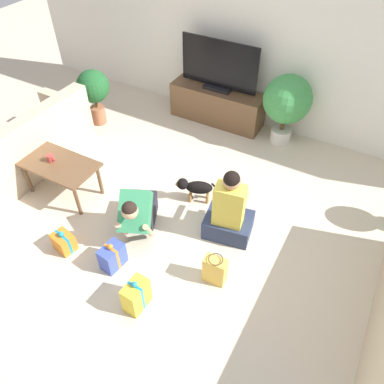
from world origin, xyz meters
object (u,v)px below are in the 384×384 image
at_px(tv, 219,68).
at_px(person_sitting, 229,213).
at_px(gift_bag_a, 215,270).
at_px(gift_box_b, 112,256).
at_px(dog, 195,187).
at_px(potted_plant_back_right, 287,102).
at_px(tv_console, 217,105).
at_px(gift_box_a, 136,295).
at_px(potted_plant_corner_left, 94,89).
at_px(mug, 50,158).
at_px(sofa_left, 20,151).
at_px(person_kneeling, 138,212).
at_px(gift_box_c, 64,242).
at_px(coffee_table, 60,167).

distance_m(tv, person_sitting, 2.41).
bearing_deg(gift_bag_a, gift_box_b, -160.84).
bearing_deg(dog, gift_bag_a, 15.25).
bearing_deg(gift_bag_a, tv, 116.03).
height_order(potted_plant_back_right, dog, potted_plant_back_right).
bearing_deg(tv, dog, -71.99).
bearing_deg(gift_box_b, tv_console, 95.48).
xyz_separation_m(gift_box_a, gift_box_b, (-0.49, 0.26, -0.02)).
distance_m(tv_console, potted_plant_corner_left, 1.87).
height_order(dog, mug, mug).
bearing_deg(dog, person_sitting, 39.73).
distance_m(sofa_left, person_kneeling, 2.00).
height_order(sofa_left, person_kneeling, sofa_left).
height_order(potted_plant_corner_left, gift_box_c, potted_plant_corner_left).
distance_m(tv, person_kneeling, 2.57).
bearing_deg(gift_box_c, gift_box_b, 8.02).
xyz_separation_m(gift_box_b, gift_bag_a, (1.01, 0.35, 0.03)).
distance_m(tv, gift_box_b, 3.12).
height_order(potted_plant_corner_left, person_sitting, person_sitting).
distance_m(coffee_table, potted_plant_back_right, 3.11).
bearing_deg(dog, gift_box_a, -15.48).
relative_size(potted_plant_corner_left, person_sitting, 0.92).
relative_size(person_sitting, dog, 1.93).
distance_m(tv_console, tv, 0.60).
xyz_separation_m(sofa_left, tv_console, (1.73, 2.34, -0.03)).
xyz_separation_m(coffee_table, gift_bag_a, (2.22, -0.25, -0.25)).
bearing_deg(person_sitting, tv, -70.61).
xyz_separation_m(tv, gift_box_c, (-0.31, -3.10, -0.77)).
height_order(tv_console, gift_box_b, tv_console).
height_order(coffee_table, person_sitting, person_sitting).
distance_m(tv_console, gift_box_b, 3.04).
distance_m(dog, gift_box_b, 1.31).
height_order(coffee_table, gift_box_c, coffee_table).
relative_size(gift_box_c, gift_bag_a, 0.76).
xyz_separation_m(dog, gift_box_c, (-0.88, -1.36, -0.10)).
xyz_separation_m(tv_console, person_sitting, (1.15, -2.04, 0.07)).
height_order(gift_box_a, gift_box_c, gift_box_a).
height_order(tv, gift_box_c, tv).
relative_size(potted_plant_back_right, person_kneeling, 1.30).
distance_m(person_kneeling, gift_box_c, 0.86).
bearing_deg(dog, tv_console, 174.67).
bearing_deg(person_sitting, mug, -0.02).
relative_size(person_kneeling, gift_box_b, 2.38).
relative_size(sofa_left, gift_bag_a, 5.89).
distance_m(potted_plant_back_right, gift_box_b, 3.11).
relative_size(coffee_table, gift_box_c, 3.47).
xyz_separation_m(potted_plant_back_right, person_kneeling, (-0.81, -2.44, -0.35)).
distance_m(gift_box_c, gift_bag_a, 1.67).
bearing_deg(potted_plant_corner_left, tv, 31.19).
height_order(coffee_table, gift_bag_a, coffee_table).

